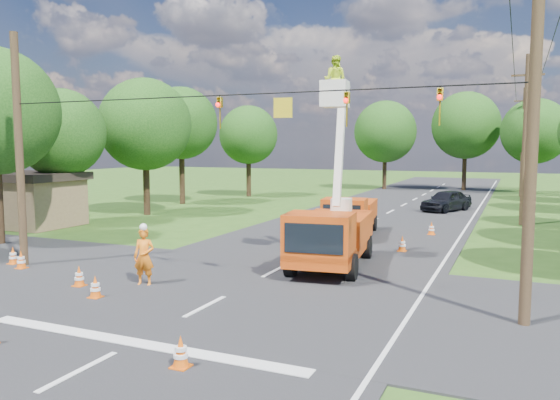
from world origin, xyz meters
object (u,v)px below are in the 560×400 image
at_px(tree_left_d, 145,125).
at_px(traffic_cone_6, 13,256).
at_px(bucket_truck, 331,224).
at_px(pole_left, 19,151).
at_px(tree_far_b, 466,125).
at_px(tree_left_f, 248,135).
at_px(traffic_cone_2, 329,258).
at_px(traffic_cone_3, 402,244).
at_px(ground_worker, 144,257).
at_px(traffic_cone_8, 95,287).
at_px(traffic_cone_1, 181,352).
at_px(traffic_cone_5, 21,260).
at_px(shed, 31,198).
at_px(pole_right_near, 533,130).
at_px(tree_left_e, 181,123).
at_px(second_truck, 350,215).
at_px(traffic_cone_4, 79,276).
at_px(tree_far_a, 385,132).
at_px(tree_far_c, 535,131).
at_px(pole_right_far, 523,141).
at_px(tree_left_c, 60,133).
at_px(distant_car, 446,200).
at_px(pole_right_mid, 525,139).
at_px(traffic_cone_7, 431,228).

bearing_deg(tree_left_d, traffic_cone_6, -71.77).
height_order(bucket_truck, pole_left, pole_left).
bearing_deg(tree_far_b, tree_left_f, -139.88).
distance_m(traffic_cone_2, traffic_cone_3, 4.73).
distance_m(ground_worker, traffic_cone_8, 2.05).
xyz_separation_m(traffic_cone_1, pole_left, (-11.31, 5.95, 4.14)).
bearing_deg(traffic_cone_5, shed, 136.34).
xyz_separation_m(pole_right_near, tree_left_e, (-25.30, 22.00, 1.38)).
height_order(traffic_cone_5, traffic_cone_8, same).
height_order(traffic_cone_2, tree_left_e, tree_left_e).
relative_size(second_truck, shed, 1.08).
distance_m(traffic_cone_4, traffic_cone_5, 4.14).
xyz_separation_m(shed, tree_far_a, (13.00, 35.00, 4.57)).
relative_size(second_truck, tree_far_c, 0.65).
xyz_separation_m(traffic_cone_6, tree_left_f, (-4.76, 30.05, 5.33)).
xyz_separation_m(pole_right_far, tree_left_c, (-25.00, -31.00, 0.33)).
bearing_deg(pole_right_near, traffic_cone_5, -178.36).
relative_size(second_truck, traffic_cone_4, 8.36).
bearing_deg(tree_left_f, distant_car, -14.54).
relative_size(second_truck, traffic_cone_6, 8.36).
height_order(second_truck, pole_right_near, pole_right_near).
height_order(traffic_cone_4, tree_far_c, tree_far_c).
distance_m(tree_left_c, tree_far_b, 40.96).
xyz_separation_m(traffic_cone_8, pole_right_mid, (12.13, 22.51, 4.75)).
bearing_deg(second_truck, tree_far_c, 65.44).
bearing_deg(tree_left_e, traffic_cone_3, -32.96).
bearing_deg(pole_left, tree_left_e, 108.36).
distance_m(tree_left_e, tree_far_c, 33.04).
bearing_deg(traffic_cone_6, tree_left_f, 99.00).
bearing_deg(tree_far_a, ground_worker, -87.68).
bearing_deg(traffic_cone_6, traffic_cone_1, -26.44).
distance_m(bucket_truck, traffic_cone_8, 8.90).
distance_m(traffic_cone_3, traffic_cone_7, 5.22).
distance_m(tree_left_c, tree_far_a, 35.90).
height_order(tree_left_f, tree_far_b, tree_far_b).
distance_m(traffic_cone_4, tree_far_a, 45.02).
relative_size(bucket_truck, pole_right_near, 0.81).
relative_size(traffic_cone_4, pole_right_far, 0.07).
xyz_separation_m(traffic_cone_8, tree_left_f, (-11.17, 32.51, 5.33)).
bearing_deg(traffic_cone_2, distant_car, 84.68).
bearing_deg(traffic_cone_8, traffic_cone_3, 57.35).
distance_m(pole_right_mid, pole_right_far, 20.00).
bearing_deg(tree_left_c, traffic_cone_2, -14.01).
bearing_deg(traffic_cone_8, tree_far_a, 91.73).
bearing_deg(traffic_cone_3, tree_left_e, 147.04).
relative_size(pole_right_mid, tree_left_f, 1.19).
bearing_deg(tree_far_b, traffic_cone_6, -106.14).
bearing_deg(traffic_cone_7, distant_car, 92.94).
bearing_deg(traffic_cone_8, traffic_cone_6, 159.04).
xyz_separation_m(traffic_cone_7, tree_far_b, (-1.13, 31.04, 6.45)).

